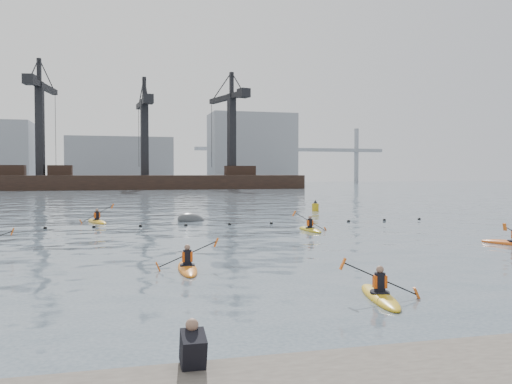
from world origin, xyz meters
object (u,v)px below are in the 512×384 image
kayaker_1 (380,295)px  kayaker_5 (97,221)px  kayaker_3 (310,229)px  mooring_buoy (191,221)px  kayaker_0 (187,267)px  nav_buoy (315,207)px

kayaker_1 → kayaker_5: (-8.52, 26.85, 0.01)m
kayaker_3 → mooring_buoy: (-6.19, 8.67, -0.10)m
kayaker_5 → kayaker_1: bearing=-91.2°
kayaker_0 → kayaker_5: size_ratio=0.93×
mooring_buoy → kayaker_3: bearing=-54.5°
kayaker_0 → mooring_buoy: kayaker_0 is taller
kayaker_3 → mooring_buoy: bearing=124.0°
kayaker_0 → mooring_buoy: (2.98, 20.39, -0.10)m
kayaker_1 → mooring_buoy: size_ratio=1.43×
kayaker_3 → nav_buoy: (6.72, 16.63, 0.26)m
kayaker_3 → kayaker_0: bearing=-129.6°
kayaker_5 → kayaker_3: bearing=-54.1°
kayaker_1 → nav_buoy: size_ratio=2.89×
kayaker_3 → mooring_buoy: size_ratio=1.39×
kayaker_0 → nav_buoy: (15.89, 28.35, 0.25)m
kayaker_5 → nav_buoy: kayaker_5 is taller
kayaker_0 → kayaker_1: bearing=-48.5°
nav_buoy → kayaker_1: bearing=-108.1°
kayaker_0 → kayaker_3: size_ratio=1.02×
kayaker_0 → kayaker_1: kayaker_1 is taller
kayaker_3 → nav_buoy: kayaker_3 is taller
kayaker_1 → kayaker_3: size_ratio=1.03×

